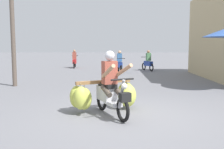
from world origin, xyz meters
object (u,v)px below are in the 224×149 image
object	(u,v)px
motorbike_main_loaded	(108,93)
motorbike_distant_far_ahead	(120,64)
motorbike_distant_ahead_left	(75,61)
motorbike_distant_ahead_right	(148,62)
utility_pole	(12,21)

from	to	relation	value
motorbike_main_loaded	motorbike_distant_far_ahead	size ratio (longest dim) A/B	1.17
motorbike_distant_ahead_left	motorbike_distant_ahead_right	xyz separation A→B (m)	(5.39, -2.23, 0.00)
motorbike_main_loaded	utility_pole	bearing A→B (deg)	133.65
motorbike_distant_ahead_right	motorbike_distant_far_ahead	bearing A→B (deg)	-150.54
motorbike_distant_ahead_left	utility_pole	distance (m)	9.44
utility_pole	motorbike_distant_ahead_right	bearing A→B (deg)	46.90
motorbike_distant_far_ahead	utility_pole	world-z (taller)	utility_pole
motorbike_main_loaded	motorbike_distant_ahead_left	bearing A→B (deg)	102.69
motorbike_main_loaded	motorbike_distant_ahead_left	size ratio (longest dim) A/B	1.17
motorbike_distant_ahead_right	motorbike_distant_far_ahead	xyz separation A→B (m)	(-1.95, -1.10, 0.00)
motorbike_main_loaded	utility_pole	distance (m)	6.32
motorbike_main_loaded	motorbike_distant_ahead_left	distance (m)	13.74
motorbike_distant_ahead_right	utility_pole	distance (m)	9.69
motorbike_distant_ahead_right	motorbike_main_loaded	bearing A→B (deg)	-101.98
motorbike_distant_far_ahead	utility_pole	size ratio (longest dim) A/B	0.30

